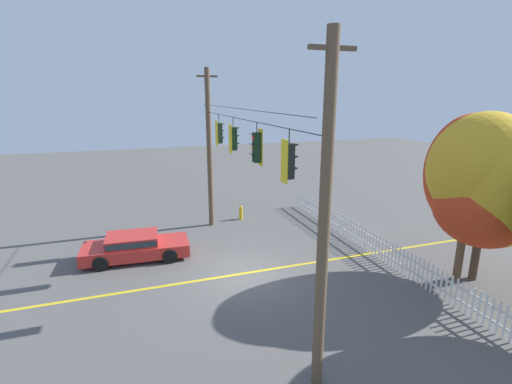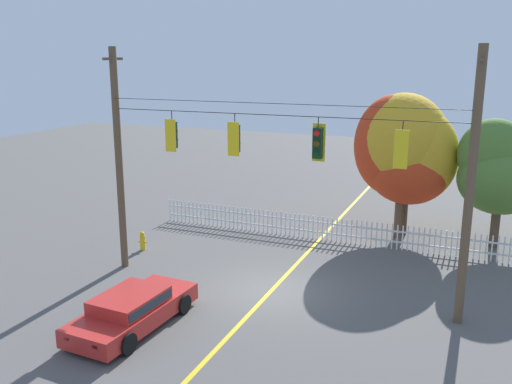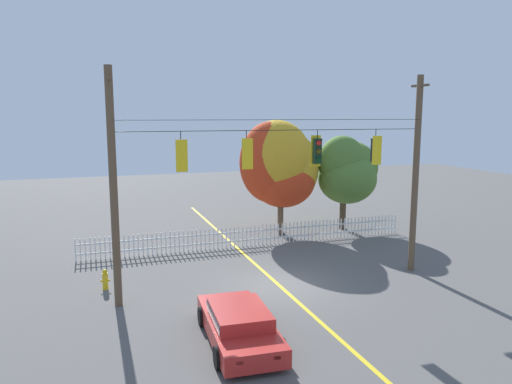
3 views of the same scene
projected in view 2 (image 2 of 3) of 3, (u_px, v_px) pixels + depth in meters
ground at (272, 290)px, 19.97m from camera, size 80.00×80.00×0.00m
lane_centerline_stripe at (272, 290)px, 19.97m from camera, size 0.16×36.00×0.01m
signal_support_span at (273, 172)px, 18.93m from camera, size 12.96×1.10×8.59m
traffic_signal_westbound_side at (172, 135)px, 20.12m from camera, size 0.43×0.38×1.48m
traffic_signal_northbound_primary at (235, 139)px, 19.19m from camera, size 0.43×0.38×1.46m
traffic_signal_northbound_secondary at (318, 143)px, 18.09m from camera, size 0.43×0.38×1.48m
traffic_signal_eastbound_side at (402, 149)px, 17.08m from camera, size 0.43×0.38×1.48m
white_picket_fence at (339, 230)px, 25.06m from camera, size 17.79×0.06×1.12m
autumn_maple_near_fence at (399, 156)px, 25.47m from camera, size 4.47×3.37×6.56m
autumn_maple_mid at (409, 147)px, 25.35m from camera, size 4.59×3.96×6.64m
autumn_oak_far_east at (504, 167)px, 23.58m from camera, size 4.16×4.11×5.72m
parked_car at (132, 309)px, 17.15m from camera, size 2.23×4.72×1.15m
fire_hydrant at (143, 241)px, 24.06m from camera, size 0.38×0.22×0.83m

